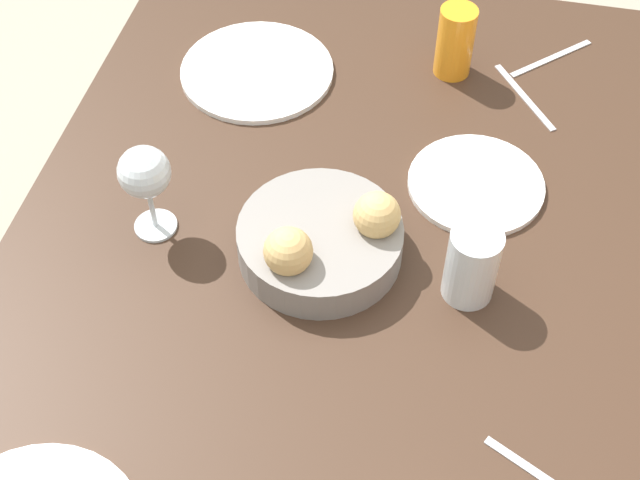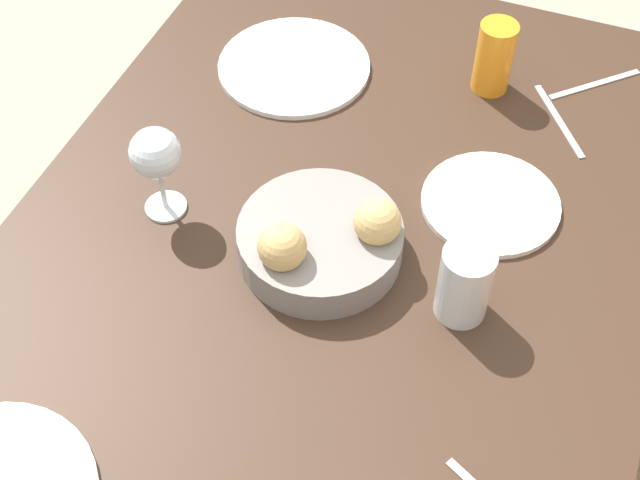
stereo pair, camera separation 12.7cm
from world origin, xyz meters
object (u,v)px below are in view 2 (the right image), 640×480
object	(u,v)px
plate_far_center	(490,203)
knife_silver	(595,84)
wine_glass	(156,156)
plate_near_left	(294,66)
fork_silver	(559,121)
bread_basket	(322,240)
water_tumbler	(465,283)
juice_glass	(494,57)

from	to	relation	value
plate_far_center	knife_silver	size ratio (longest dim) A/B	1.54
plate_far_center	wine_glass	bearing A→B (deg)	-68.23
plate_near_left	plate_far_center	distance (m)	0.44
plate_near_left	fork_silver	xyz separation A→B (m)	(-0.03, 0.46, -0.00)
bread_basket	water_tumbler	bearing A→B (deg)	84.82
plate_near_left	wine_glass	size ratio (longest dim) A/B	1.71
water_tumbler	plate_near_left	bearing A→B (deg)	-133.91
wine_glass	water_tumbler	bearing A→B (deg)	87.51
bread_basket	knife_silver	xyz separation A→B (m)	(-0.52, 0.30, -0.03)
plate_near_left	knife_silver	bearing A→B (deg)	106.39
bread_basket	knife_silver	distance (m)	0.60
plate_near_left	fork_silver	world-z (taller)	plate_near_left
plate_near_left	juice_glass	size ratio (longest dim) A/B	2.10
juice_glass	water_tumbler	world-z (taller)	juice_glass
juice_glass	fork_silver	world-z (taller)	juice_glass
juice_glass	water_tumbler	distance (m)	0.48
knife_silver	juice_glass	bearing A→B (deg)	-67.68
water_tumbler	knife_silver	size ratio (longest dim) A/B	0.87
wine_glass	knife_silver	size ratio (longest dim) A/B	1.13
bread_basket	juice_glass	bearing A→B (deg)	163.42
juice_glass	fork_silver	bearing A→B (deg)	71.62
juice_glass	plate_far_center	bearing A→B (deg)	14.73
juice_glass	water_tumbler	xyz separation A→B (m)	(0.47, 0.08, -0.00)
plate_near_left	wine_glass	xyz separation A→B (m)	(0.37, -0.06, 0.11)
plate_near_left	juice_glass	world-z (taller)	juice_glass
juice_glass	wine_glass	bearing A→B (deg)	-40.78
plate_near_left	wine_glass	world-z (taller)	wine_glass
bread_basket	water_tumbler	size ratio (longest dim) A/B	1.99
bread_basket	plate_far_center	world-z (taller)	bread_basket
plate_far_center	fork_silver	xyz separation A→B (m)	(-0.22, 0.06, -0.00)
water_tumbler	knife_silver	bearing A→B (deg)	170.36
water_tumbler	wine_glass	distance (m)	0.47
water_tumbler	knife_silver	world-z (taller)	water_tumbler
plate_far_center	juice_glass	bearing A→B (deg)	-165.27
plate_near_left	wine_glass	bearing A→B (deg)	-8.84
plate_near_left	knife_silver	world-z (taller)	plate_near_left
plate_far_center	wine_glass	xyz separation A→B (m)	(0.18, -0.46, 0.11)
plate_far_center	wine_glass	size ratio (longest dim) A/B	1.36
water_tumbler	bread_basket	bearing A→B (deg)	-95.18
plate_near_left	plate_far_center	world-z (taller)	same
fork_silver	knife_silver	xyz separation A→B (m)	(-0.11, 0.04, 0.00)
juice_glass	fork_silver	distance (m)	0.15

